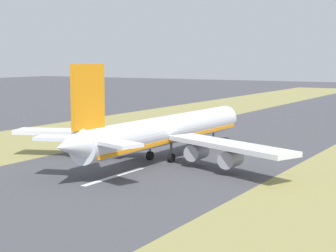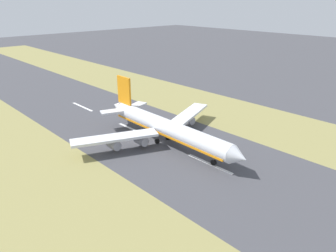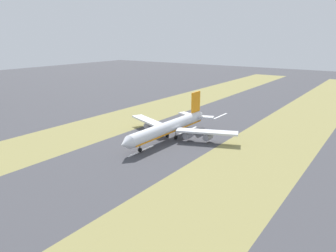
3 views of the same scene
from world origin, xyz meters
name	(u,v)px [view 3 (image 3 of 3)]	position (x,y,z in m)	size (l,w,h in m)	color
ground_plane	(171,138)	(0.00, 0.00, 0.00)	(800.00, 800.00, 0.00)	#424247
grass_median_west	(259,156)	(-45.00, 0.00, 0.00)	(40.00, 600.00, 0.01)	olive
grass_median_east	(106,125)	(45.00, 0.00, 0.00)	(40.00, 600.00, 0.01)	olive
centreline_dash_near	(221,116)	(0.00, -56.80, 0.01)	(1.20, 18.00, 0.01)	silver
centreline_dash_mid	(188,130)	(0.00, -16.80, 0.01)	(1.20, 18.00, 0.01)	silver
centreline_dash_far	(141,151)	(0.00, 23.20, 0.01)	(1.20, 18.00, 0.01)	silver
airplane_main_jet	(170,127)	(-0.60, 1.30, 6.02)	(64.13, 67.07, 20.20)	silver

